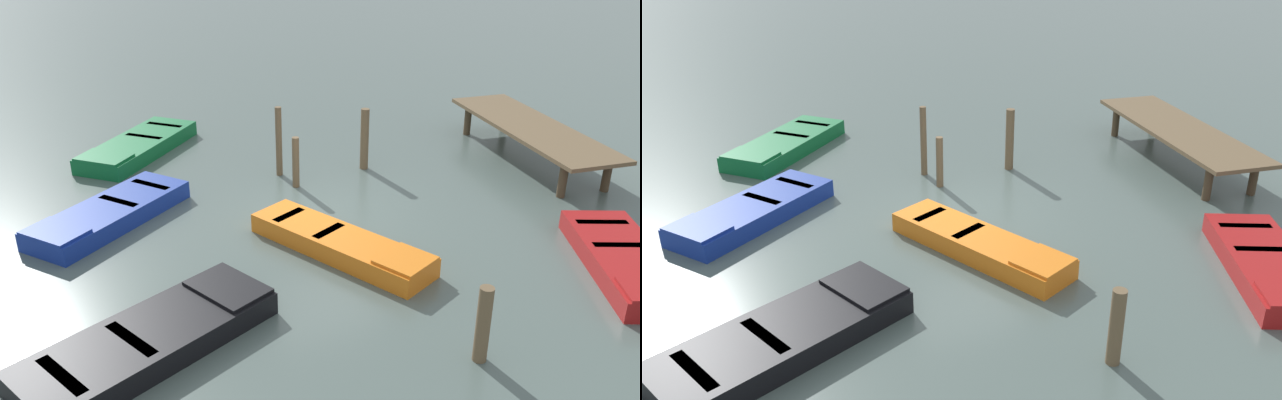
# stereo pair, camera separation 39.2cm
# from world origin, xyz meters

# --- Properties ---
(ground_plane) EXTENTS (80.00, 80.00, 0.00)m
(ground_plane) POSITION_xyz_m (0.00, 0.00, 0.00)
(ground_plane) COLOR #4C5B56
(dock_segment) EXTENTS (6.01, 2.34, 0.95)m
(dock_segment) POSITION_xyz_m (-0.96, 6.46, 0.84)
(dock_segment) COLOR brown
(dock_segment) RESTS_ON ground_plane
(rowboat_green) EXTENTS (3.84, 3.68, 0.46)m
(rowboat_green) POSITION_xyz_m (-5.45, -3.14, 0.22)
(rowboat_green) COLOR #0F602D
(rowboat_green) RESTS_ON ground_plane
(rowboat_orange) EXTENTS (4.08, 2.70, 0.46)m
(rowboat_orange) POSITION_xyz_m (1.83, -0.30, 0.22)
(rowboat_orange) COLOR orange
(rowboat_orange) RESTS_ON ground_plane
(rowboat_black) EXTENTS (3.14, 4.41, 0.46)m
(rowboat_black) POSITION_xyz_m (3.53, -4.33, 0.22)
(rowboat_black) COLOR black
(rowboat_black) RESTS_ON ground_plane
(rowboat_red) EXTENTS (3.84, 2.67, 0.46)m
(rowboat_red) POSITION_xyz_m (4.51, 4.39, 0.22)
(rowboat_red) COLOR maroon
(rowboat_red) RESTS_ON ground_plane
(rowboat_blue) EXTENTS (3.41, 3.79, 0.46)m
(rowboat_blue) POSITION_xyz_m (-1.36, -4.39, 0.22)
(rowboat_blue) COLOR navy
(rowboat_blue) RESTS_ON ground_plane
(mooring_piling_near_right) EXTENTS (0.17, 0.17, 1.27)m
(mooring_piling_near_right) POSITION_xyz_m (-1.67, 0.06, 0.63)
(mooring_piling_near_right) COLOR brown
(mooring_piling_near_right) RESTS_ON ground_plane
(mooring_piling_mid_right) EXTENTS (0.22, 0.22, 1.60)m
(mooring_piling_mid_right) POSITION_xyz_m (-2.11, 2.11, 0.80)
(mooring_piling_mid_right) COLOR brown
(mooring_piling_mid_right) RESTS_ON ground_plane
(mooring_piling_far_right) EXTENTS (0.22, 0.22, 1.30)m
(mooring_piling_far_right) POSITION_xyz_m (5.72, 0.29, 0.65)
(mooring_piling_far_right) COLOR brown
(mooring_piling_far_right) RESTS_ON ground_plane
(mooring_piling_center) EXTENTS (0.16, 0.16, 1.78)m
(mooring_piling_center) POSITION_xyz_m (-2.54, -0.06, 0.89)
(mooring_piling_center) COLOR brown
(mooring_piling_center) RESTS_ON ground_plane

